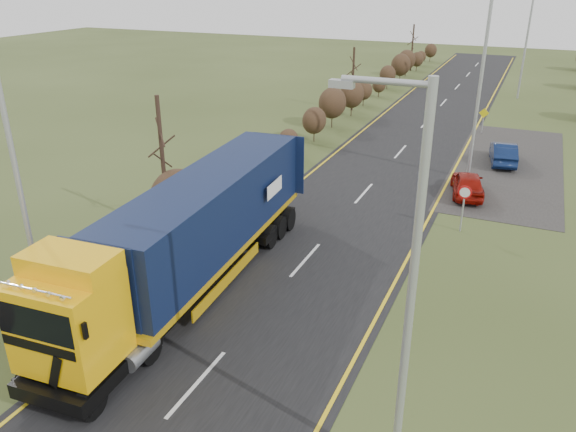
# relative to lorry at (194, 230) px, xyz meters

# --- Properties ---
(ground) EXTENTS (160.00, 160.00, 0.00)m
(ground) POSITION_rel_lorry_xyz_m (2.80, -0.47, -2.30)
(ground) COLOR #37431D
(ground) RESTS_ON ground
(road) EXTENTS (8.00, 120.00, 0.02)m
(road) POSITION_rel_lorry_xyz_m (2.80, 9.53, -2.29)
(road) COLOR black
(road) RESTS_ON ground
(layby) EXTENTS (6.00, 18.00, 0.02)m
(layby) POSITION_rel_lorry_xyz_m (9.30, 19.53, -2.29)
(layby) COLOR #2B2826
(layby) RESTS_ON ground
(lane_markings) EXTENTS (7.52, 116.00, 0.01)m
(lane_markings) POSITION_rel_lorry_xyz_m (2.80, 9.22, -2.27)
(lane_markings) COLOR gold
(lane_markings) RESTS_ON road
(hedgerow) EXTENTS (2.24, 102.04, 6.05)m
(hedgerow) POSITION_rel_lorry_xyz_m (-3.20, 7.43, -0.68)
(hedgerow) COLOR black
(hedgerow) RESTS_ON ground
(lorry) EXTENTS (3.19, 14.69, 4.06)m
(lorry) POSITION_rel_lorry_xyz_m (0.00, 0.00, 0.00)
(lorry) COLOR black
(lorry) RESTS_ON ground
(car_red_hatchback) EXTENTS (2.22, 3.95, 1.27)m
(car_red_hatchback) POSITION_rel_lorry_xyz_m (7.69, 13.45, -1.67)
(car_red_hatchback) COLOR maroon
(car_red_hatchback) RESTS_ON ground
(car_blue_sedan) EXTENTS (1.90, 4.02, 1.27)m
(car_blue_sedan) POSITION_rel_lorry_xyz_m (8.92, 19.71, -1.67)
(car_blue_sedan) COLOR #0B193F
(car_blue_sedan) RESTS_ON ground
(streetlight_near) EXTENTS (1.91, 0.18, 8.99)m
(streetlight_near) POSITION_rel_lorry_xyz_m (8.45, -5.23, 2.65)
(streetlight_near) COLOR #A2A5A7
(streetlight_near) RESTS_ON ground
(streetlight_mid) EXTENTS (2.12, 0.20, 10.00)m
(streetlight_mid) POSITION_rel_lorry_xyz_m (7.26, 16.19, 3.24)
(streetlight_mid) COLOR #A2A5A7
(streetlight_mid) RESTS_ON ground
(streetlight_far) EXTENTS (1.94, 0.18, 9.10)m
(streetlight_far) POSITION_rel_lorry_xyz_m (8.49, 40.18, 2.71)
(streetlight_far) COLOR #A2A5A7
(streetlight_far) RESTS_ON ground
(left_pole) EXTENTS (0.16, 0.16, 10.74)m
(left_pole) POSITION_rel_lorry_xyz_m (-2.73, -4.40, 3.07)
(left_pole) COLOR #A2A5A7
(left_pole) RESTS_ON ground
(speed_sign) EXTENTS (0.59, 0.10, 2.15)m
(speed_sign) POSITION_rel_lorry_xyz_m (8.03, 8.84, -0.82)
(speed_sign) COLOR #A2A5A7
(speed_sign) RESTS_ON ground
(warning_board) EXTENTS (0.68, 0.11, 1.79)m
(warning_board) POSITION_rel_lorry_xyz_m (7.00, 26.41, -1.23)
(warning_board) COLOR #A2A5A7
(warning_board) RESTS_ON ground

